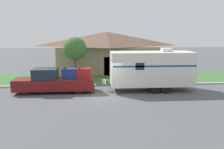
{
  "coord_description": "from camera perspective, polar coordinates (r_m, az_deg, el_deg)",
  "views": [
    {
      "loc": [
        -1.02,
        -18.51,
        4.87
      ],
      "look_at": [
        0.6,
        1.67,
        1.4
      ],
      "focal_mm": 40.0,
      "sensor_mm": 36.0,
      "label": 1
    }
  ],
  "objects": [
    {
      "name": "curb_strip",
      "position": [
        22.79,
        -1.92,
        -2.44
      ],
      "size": [
        80.0,
        0.3,
        0.14
      ],
      "color": "#ADADA8",
      "rests_on": "ground_plane"
    },
    {
      "name": "travel_trailer",
      "position": [
        20.99,
        9.03,
        1.36
      ],
      "size": [
        7.99,
        2.48,
        3.53
      ],
      "color": "black",
      "rests_on": "ground_plane"
    },
    {
      "name": "pickup_truck",
      "position": [
        20.79,
        -12.92,
        -1.51
      ],
      "size": [
        6.45,
        1.99,
        2.06
      ],
      "color": "black",
      "rests_on": "ground_plane"
    },
    {
      "name": "tree_in_yard",
      "position": [
        26.36,
        -8.48,
        5.86
      ],
      "size": [
        2.4,
        2.4,
        4.36
      ],
      "color": "brown",
      "rests_on": "ground_plane"
    },
    {
      "name": "mailbox",
      "position": [
        23.88,
        8.91,
        0.3
      ],
      "size": [
        0.48,
        0.2,
        1.31
      ],
      "color": "brown",
      "rests_on": "ground_plane"
    },
    {
      "name": "ground_plane",
      "position": [
        19.17,
        -1.39,
        -4.99
      ],
      "size": [
        120.0,
        120.0,
        0.0
      ],
      "primitive_type": "plane",
      "color": "#515456"
    },
    {
      "name": "lawn_strip",
      "position": [
        26.38,
        -2.3,
        -0.89
      ],
      "size": [
        80.0,
        7.0,
        0.03
      ],
      "color": "#3D6B33",
      "rests_on": "ground_plane"
    },
    {
      "name": "house_across_street",
      "position": [
        30.95,
        -1.2,
        5.4
      ],
      "size": [
        12.62,
        6.82,
        4.89
      ],
      "color": "gray",
      "rests_on": "ground_plane"
    }
  ]
}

